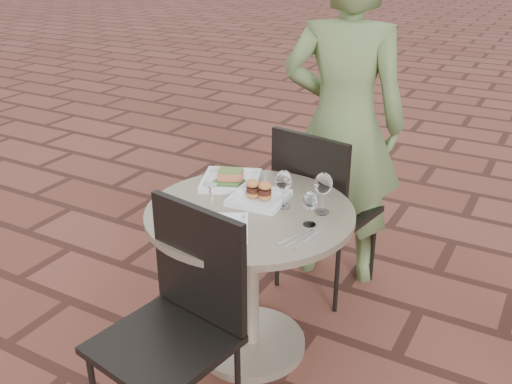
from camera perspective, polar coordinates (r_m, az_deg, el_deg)
The scene contains 13 objects.
ground at distance 2.95m, azimuth 5.80°, elevation -13.53°, with size 60.00×60.00×0.00m, color brown.
cafe_table at distance 2.56m, azimuth -0.59°, elevation -6.73°, with size 0.90×0.90×0.73m.
chair_far at distance 2.96m, azimuth 6.32°, elevation -0.83°, with size 0.51×0.51×0.93m.
chair_near at distance 2.15m, azimuth -7.57°, elevation -11.61°, with size 0.51×0.51×0.93m.
diner at distance 3.04m, azimuth 8.71°, elevation 6.67°, with size 0.65×0.43×1.78m, color #586D3C.
plate_salmon at distance 2.68m, azimuth -2.55°, elevation 1.23°, with size 0.34×0.34×0.07m.
plate_sliders at distance 2.51m, azimuth 0.29°, elevation -0.30°, with size 0.25×0.25×0.15m.
plate_tuna at distance 2.27m, azimuth -3.64°, elevation -3.62°, with size 0.30×0.30×0.03m.
wine_glass_right at distance 2.28m, azimuth 5.47°, elevation -0.96°, with size 0.06×0.06×0.15m.
wine_glass_mid at distance 2.42m, azimuth 2.80°, elevation 1.08°, with size 0.07×0.07×0.17m.
wine_glass_far at distance 2.38m, azimuth 6.76°, elevation 0.74°, with size 0.08×0.08×0.18m.
steel_ramekin at distance 2.60m, azimuth -4.47°, elevation 0.38°, with size 0.05×0.05×0.04m, color silver.
cutlery_set at distance 2.22m, azimuth 4.57°, elevation -4.59°, with size 0.09×0.21×0.00m, color silver, non-canonical shape.
Camera 1 is at (0.87, -2.15, 1.81)m, focal length 40.00 mm.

